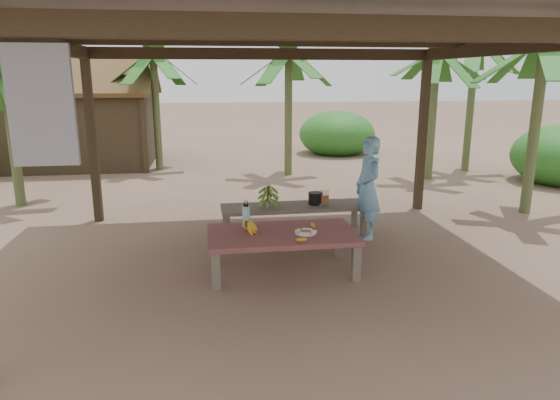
{
  "coord_description": "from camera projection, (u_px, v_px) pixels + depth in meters",
  "views": [
    {
      "loc": [
        -0.94,
        -6.07,
        2.36
      ],
      "look_at": [
        -0.06,
        0.1,
        0.8
      ],
      "focal_mm": 32.0,
      "sensor_mm": 36.0,
      "label": 1
    }
  ],
  "objects": [
    {
      "name": "hut",
      "position": [
        74.0,
        124.0,
        13.33
      ],
      "size": [
        4.4,
        3.43,
        2.85
      ],
      "color": "black",
      "rests_on": "ground"
    },
    {
      "name": "loose_banana_front",
      "position": [
        302.0,
        240.0,
        5.74
      ],
      "size": [
        0.16,
        0.1,
        0.04
      ],
      "primitive_type": "ellipsoid",
      "rotation": [
        0.0,
        0.0,
        1.96
      ],
      "color": "yellow",
      "rests_on": "work_table"
    },
    {
      "name": "cooking_pot",
      "position": [
        315.0,
        199.0,
        7.59
      ],
      "size": [
        0.21,
        0.21,
        0.18
      ],
      "primitive_type": "cylinder",
      "color": "black",
      "rests_on": "bench"
    },
    {
      "name": "banana_plant_far",
      "position": [
        475.0,
        51.0,
        12.05
      ],
      "size": [
        1.8,
        1.8,
        3.44
      ],
      "color": "#596638",
      "rests_on": "ground"
    },
    {
      "name": "bench",
      "position": [
        294.0,
        209.0,
        7.56
      ],
      "size": [
        2.21,
        0.65,
        0.45
      ],
      "rotation": [
        0.0,
        0.0,
        0.02
      ],
      "color": "brown",
      "rests_on": "ground"
    },
    {
      "name": "water_flask",
      "position": [
        246.0,
        216.0,
        6.28
      ],
      "size": [
        0.09,
        0.09,
        0.34
      ],
      "color": "#42B4CE",
      "rests_on": "work_table"
    },
    {
      "name": "plate",
      "position": [
        306.0,
        232.0,
        6.02
      ],
      "size": [
        0.26,
        0.26,
        0.04
      ],
      "color": "white",
      "rests_on": "work_table"
    },
    {
      "name": "ground",
      "position": [
        285.0,
        261.0,
        6.53
      ],
      "size": [
        80.0,
        80.0,
        0.0
      ],
      "primitive_type": "plane",
      "color": "brown",
      "rests_on": "ground"
    },
    {
      "name": "loose_banana_side",
      "position": [
        313.0,
        225.0,
        6.3
      ],
      "size": [
        0.06,
        0.15,
        0.04
      ],
      "primitive_type": "ellipsoid",
      "rotation": [
        0.0,
        0.0,
        0.1
      ],
      "color": "yellow",
      "rests_on": "work_table"
    },
    {
      "name": "green_banana_stalk",
      "position": [
        269.0,
        196.0,
        7.44
      ],
      "size": [
        0.3,
        0.3,
        0.33
      ],
      "primitive_type": null,
      "rotation": [
        0.0,
        0.0,
        0.02
      ],
      "color": "#598C2D",
      "rests_on": "bench"
    },
    {
      "name": "banana_plant_w",
      "position": [
        7.0,
        92.0,
        8.83
      ],
      "size": [
        1.8,
        1.8,
        2.56
      ],
      "color": "#596638",
      "rests_on": "ground"
    },
    {
      "name": "ripe_banana_bunch",
      "position": [
        246.0,
        226.0,
        6.04
      ],
      "size": [
        0.31,
        0.28,
        0.16
      ],
      "primitive_type": null,
      "rotation": [
        0.0,
        0.0,
        0.22
      ],
      "color": "yellow",
      "rests_on": "work_table"
    },
    {
      "name": "banana_plant_e",
      "position": [
        544.0,
        54.0,
        8.19
      ],
      "size": [
        1.8,
        1.8,
        3.19
      ],
      "color": "#596638",
      "rests_on": "ground"
    },
    {
      "name": "work_table",
      "position": [
        282.0,
        237.0,
        6.09
      ],
      "size": [
        1.8,
        1.01,
        0.5
      ],
      "rotation": [
        0.0,
        0.0,
        0.0
      ],
      "color": "brown",
      "rests_on": "ground"
    },
    {
      "name": "banana_plant_n",
      "position": [
        289.0,
        62.0,
        11.57
      ],
      "size": [
        1.8,
        1.8,
        3.15
      ],
      "color": "#596638",
      "rests_on": "ground"
    },
    {
      "name": "woman",
      "position": [
        368.0,
        188.0,
        7.3
      ],
      "size": [
        0.43,
        0.59,
        1.51
      ],
      "primitive_type": "imported",
      "rotation": [
        0.0,
        0.0,
        -1.44
      ],
      "color": "#72B0D8",
      "rests_on": "ground"
    },
    {
      "name": "pavilion",
      "position": [
        285.0,
        39.0,
        5.84
      ],
      "size": [
        6.6,
        5.6,
        2.95
      ],
      "color": "black",
      "rests_on": "ground"
    },
    {
      "name": "skewer_rack",
      "position": [
        324.0,
        197.0,
        7.54
      ],
      "size": [
        0.18,
        0.08,
        0.24
      ],
      "primitive_type": null,
      "rotation": [
        0.0,
        0.0,
        0.02
      ],
      "color": "#A57F47",
      "rests_on": "bench"
    },
    {
      "name": "banana_plant_nw",
      "position": [
        154.0,
        62.0,
        12.25
      ],
      "size": [
        1.8,
        1.8,
        3.16
      ],
      "color": "#596638",
      "rests_on": "ground"
    },
    {
      "name": "banana_plant_ne",
      "position": [
        436.0,
        62.0,
        11.06
      ],
      "size": [
        1.8,
        1.8,
        3.15
      ],
      "color": "#596638",
      "rests_on": "ground"
    }
  ]
}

